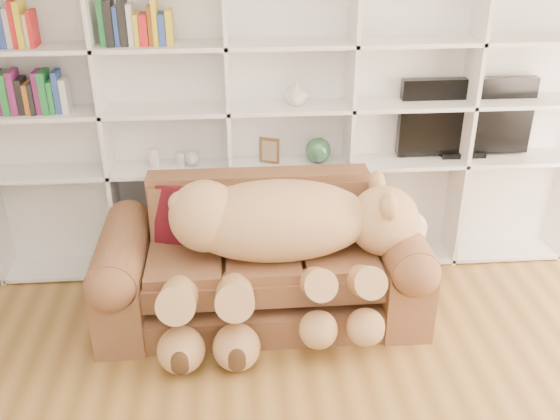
{
  "coord_description": "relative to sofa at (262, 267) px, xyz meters",
  "views": [
    {
      "loc": [
        -0.42,
        -2.0,
        2.66
      ],
      "look_at": [
        -0.13,
        1.63,
        0.81
      ],
      "focal_mm": 40.0,
      "sensor_mm": 36.0,
      "label": 1
    }
  ],
  "objects": [
    {
      "name": "wall_back",
      "position": [
        0.25,
        0.82,
        1.0
      ],
      "size": [
        5.0,
        0.02,
        2.7
      ],
      "primitive_type": "cube",
      "color": "silver",
      "rests_on": "floor"
    },
    {
      "name": "bookshelf",
      "position": [
        0.01,
        0.69,
        0.96
      ],
      "size": [
        4.43,
        0.35,
        2.4
      ],
      "color": "white",
      "rests_on": "floor"
    },
    {
      "name": "sofa",
      "position": [
        0.0,
        0.0,
        0.0
      ],
      "size": [
        2.2,
        0.95,
        0.92
      ],
      "color": "brown",
      "rests_on": "floor"
    },
    {
      "name": "teddy_bear",
      "position": [
        0.11,
        -0.18,
        0.31
      ],
      "size": [
        1.81,
        0.95,
        1.05
      ],
      "rotation": [
        0.0,
        0.0,
        0.08
      ],
      "color": "tan",
      "rests_on": "sofa"
    },
    {
      "name": "throw_pillow",
      "position": [
        -0.5,
        0.15,
        0.33
      ],
      "size": [
        0.47,
        0.35,
        0.44
      ],
      "primitive_type": "cube",
      "rotation": [
        -0.24,
        0.0,
        -0.29
      ],
      "color": "#520E20",
      "rests_on": "sofa"
    },
    {
      "name": "gift_box",
      "position": [
        0.68,
        -0.13,
        -0.23
      ],
      "size": [
        0.37,
        0.35,
        0.25
      ],
      "primitive_type": "cube",
      "rotation": [
        0.0,
        0.0,
        0.25
      ],
      "color": "#B24617",
      "rests_on": "floor"
    },
    {
      "name": "tv",
      "position": [
        1.58,
        0.68,
        0.81
      ],
      "size": [
        1.02,
        0.18,
        0.6
      ],
      "color": "black",
      "rests_on": "bookshelf"
    },
    {
      "name": "picture_frame",
      "position": [
        0.1,
        0.63,
        0.62
      ],
      "size": [
        0.15,
        0.08,
        0.19
      ],
      "primitive_type": "cube",
      "rotation": [
        0.0,
        0.0,
        -0.4
      ],
      "color": "brown",
      "rests_on": "bookshelf"
    },
    {
      "name": "green_vase",
      "position": [
        0.46,
        0.63,
        0.61
      ],
      "size": [
        0.19,
        0.19,
        0.19
      ],
      "primitive_type": "sphere",
      "color": "#31603F",
      "rests_on": "bookshelf"
    },
    {
      "name": "figurine_tall",
      "position": [
        -0.75,
        0.63,
        0.59
      ],
      "size": [
        0.07,
        0.07,
        0.14
      ],
      "primitive_type": "cylinder",
      "rotation": [
        0.0,
        0.0,
        0.01
      ],
      "color": "silver",
      "rests_on": "bookshelf"
    },
    {
      "name": "figurine_short",
      "position": [
        -0.56,
        0.63,
        0.57
      ],
      "size": [
        0.08,
        0.08,
        0.11
      ],
      "primitive_type": "cylinder",
      "rotation": [
        0.0,
        0.0,
        -0.32
      ],
      "color": "silver",
      "rests_on": "bookshelf"
    },
    {
      "name": "snow_globe",
      "position": [
        -0.47,
        0.63,
        0.58
      ],
      "size": [
        0.11,
        0.11,
        0.11
      ],
      "primitive_type": "sphere",
      "color": "silver",
      "rests_on": "bookshelf"
    },
    {
      "name": "shelf_vase",
      "position": [
        0.3,
        0.63,
        1.05
      ],
      "size": [
        0.16,
        0.16,
        0.16
      ],
      "primitive_type": "imported",
      "rotation": [
        0.0,
        0.0,
        0.0
      ],
      "color": "silver",
      "rests_on": "bookshelf"
    }
  ]
}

